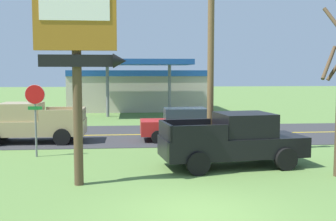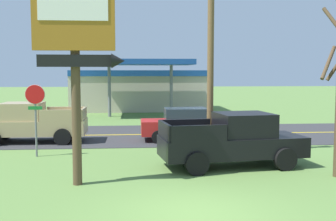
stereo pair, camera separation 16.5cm
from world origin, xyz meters
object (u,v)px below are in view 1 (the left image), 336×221
Objects in this scene: stop_sign at (35,107)px; pickup_tan_on_road at (30,123)px; car_red_mid_lane at (183,124)px; pickup_black_parked_on_lawn at (234,140)px; utility_pole at (211,32)px; motel_sign at (78,32)px; gas_station at (137,89)px.

stop_sign reaches higher than pickup_tan_on_road.
stop_sign is 0.70× the size of car_red_mid_lane.
pickup_black_parked_on_lawn is (7.60, -2.45, -1.06)m from stop_sign.
stop_sign is at bearing 162.15° from pickup_black_parked_on_lawn.
pickup_tan_on_road reaches higher than car_red_mid_lane.
utility_pole is 1.76× the size of pickup_black_parked_on_lawn.
motel_sign is 9.58m from pickup_tan_on_road.
pickup_black_parked_on_lawn is at bearing -74.66° from utility_pole.
utility_pole is 0.79× the size of gas_station.
car_red_mid_lane is at bearing 0.00° from pickup_tan_on_road.
motel_sign is at bearing -95.03° from gas_station.
utility_pole is 5.93m from car_red_mid_lane.
pickup_black_parked_on_lawn is at bearing 22.15° from motel_sign.
stop_sign is at bearing -151.09° from car_red_mid_lane.
motel_sign reaches higher than stop_sign.
pickup_black_parked_on_lawn is (0.52, -1.91, -4.09)m from utility_pole.
utility_pole is at bearing 105.34° from pickup_black_parked_on_lawn.
gas_station is 17.48m from car_red_mid_lane.
motel_sign is 1.33× the size of pickup_tan_on_road.
pickup_tan_on_road is at bearing 153.16° from utility_pole.
pickup_black_parked_on_lawn is at bearing -82.53° from gas_station.
motel_sign reaches higher than pickup_black_parked_on_lawn.
pickup_black_parked_on_lawn and pickup_tan_on_road have the same top height.
stop_sign is at bearing 116.41° from motel_sign.
utility_pole is (4.78, 4.07, 0.42)m from motel_sign.
pickup_black_parked_on_lawn is (3.06, -23.36, -0.98)m from gas_station.
utility_pole is at bearing -81.88° from car_red_mid_lane.
stop_sign is 0.25× the size of gas_station.
gas_station is at bearing 77.77° from stop_sign.
utility_pole is (7.07, -0.53, 3.03)m from stop_sign.
pickup_tan_on_road is (-5.59, -17.33, -0.98)m from gas_station.
car_red_mid_lane is (-1.11, 6.03, -0.13)m from pickup_black_parked_on_lawn.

